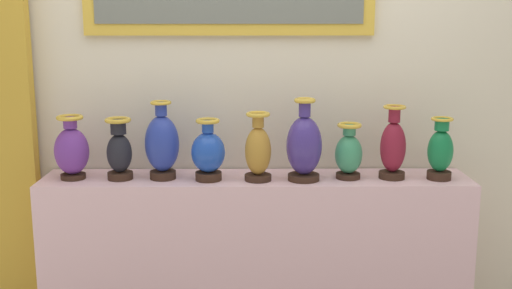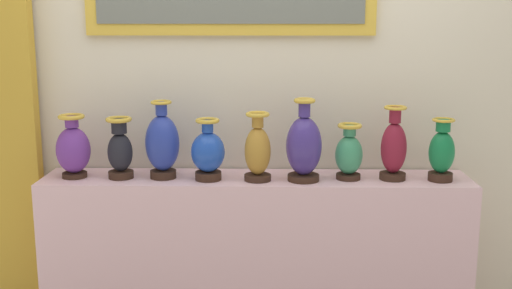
# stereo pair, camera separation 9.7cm
# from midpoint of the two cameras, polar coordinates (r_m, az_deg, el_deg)

# --- Properties ---
(display_shelf) EXTENTS (2.20, 0.37, 0.91)m
(display_shelf) POSITION_cam_midpoint_polar(r_m,az_deg,el_deg) (3.37, -0.84, -10.55)
(display_shelf) COLOR beige
(display_shelf) RESTS_ON ground_plane
(back_wall) EXTENTS (3.71, 0.14, 3.14)m
(back_wall) POSITION_cam_midpoint_polar(r_m,az_deg,el_deg) (3.37, -0.96, 9.26)
(back_wall) COLOR beige
(back_wall) RESTS_ON ground_plane
(vase_violet) EXTENTS (0.17, 0.17, 0.33)m
(vase_violet) POSITION_cam_midpoint_polar(r_m,az_deg,el_deg) (3.31, -17.24, -0.49)
(vase_violet) COLOR #382319
(vase_violet) RESTS_ON display_shelf
(vase_onyx) EXTENTS (0.13, 0.13, 0.32)m
(vase_onyx) POSITION_cam_midpoint_polar(r_m,az_deg,el_deg) (3.24, -13.18, -0.57)
(vase_onyx) COLOR #382319
(vase_onyx) RESTS_ON display_shelf
(vase_cobalt) EXTENTS (0.17, 0.17, 0.40)m
(vase_cobalt) POSITION_cam_midpoint_polar(r_m,az_deg,el_deg) (3.20, -9.41, 0.02)
(vase_cobalt) COLOR #382319
(vase_cobalt) RESTS_ON display_shelf
(vase_sapphire) EXTENTS (0.17, 0.17, 0.31)m
(vase_sapphire) POSITION_cam_midpoint_polar(r_m,az_deg,el_deg) (3.15, -5.26, -0.76)
(vase_sapphire) COLOR #382319
(vase_sapphire) RESTS_ON display_shelf
(vase_ochre) EXTENTS (0.14, 0.14, 0.35)m
(vase_ochre) POSITION_cam_midpoint_polar(r_m,az_deg,el_deg) (3.13, -0.70, -0.56)
(vase_ochre) COLOR #382319
(vase_ochre) RESTS_ON display_shelf
(vase_indigo) EXTENTS (0.18, 0.18, 0.42)m
(vase_indigo) POSITION_cam_midpoint_polar(r_m,az_deg,el_deg) (3.13, 3.52, -0.13)
(vase_indigo) COLOR #382319
(vase_indigo) RESTS_ON display_shelf
(vase_jade) EXTENTS (0.14, 0.14, 0.29)m
(vase_jade) POSITION_cam_midpoint_polar(r_m,az_deg,el_deg) (3.20, 7.58, -0.79)
(vase_jade) COLOR #382319
(vase_jade) RESTS_ON display_shelf
(vase_burgundy) EXTENTS (0.13, 0.13, 0.38)m
(vase_burgundy) POSITION_cam_midpoint_polar(r_m,az_deg,el_deg) (3.23, 11.53, -0.24)
(vase_burgundy) COLOR #382319
(vase_burgundy) RESTS_ON display_shelf
(vase_emerald) EXTENTS (0.13, 0.13, 0.32)m
(vase_emerald) POSITION_cam_midpoint_polar(r_m,az_deg,el_deg) (3.27, 15.62, -0.60)
(vase_emerald) COLOR #382319
(vase_emerald) RESTS_ON display_shelf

